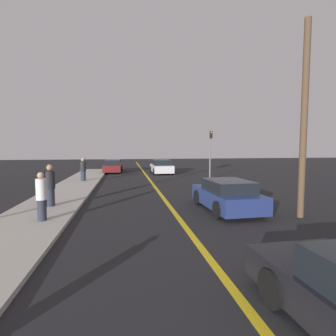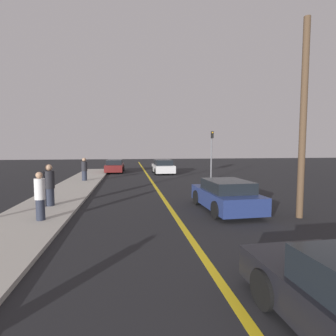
% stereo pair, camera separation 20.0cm
% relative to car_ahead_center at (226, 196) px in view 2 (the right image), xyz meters
% --- Properties ---
extents(road_center_line, '(0.20, 60.00, 0.01)m').
position_rel_car_ahead_center_xyz_m(road_center_line, '(-2.24, 6.35, -0.63)').
color(road_center_line, gold).
rests_on(road_center_line, ground_plane).
extents(sidewalk_left, '(2.70, 32.39, 0.13)m').
position_rel_car_ahead_center_xyz_m(sidewalk_left, '(-7.49, 4.55, -0.57)').
color(sidewalk_left, '#ADA89E').
rests_on(sidewalk_left, ground_plane).
extents(car_ahead_center, '(2.05, 4.00, 1.29)m').
position_rel_car_ahead_center_xyz_m(car_ahead_center, '(0.00, 0.00, 0.00)').
color(car_ahead_center, navy).
rests_on(car_ahead_center, ground_plane).
extents(car_far_distant, '(2.03, 4.18, 1.39)m').
position_rel_car_ahead_center_xyz_m(car_far_distant, '(-0.57, 15.74, 0.03)').
color(car_far_distant, silver).
rests_on(car_far_distant, ground_plane).
extents(car_parked_left_lot, '(1.94, 4.69, 1.34)m').
position_rel_car_ahead_center_xyz_m(car_parked_left_lot, '(-5.44, 17.71, 0.02)').
color(car_parked_left_lot, maroon).
rests_on(car_parked_left_lot, ground_plane).
extents(pedestrian_mid_group, '(0.35, 0.35, 1.68)m').
position_rel_car_ahead_center_xyz_m(pedestrian_mid_group, '(-7.02, -0.86, 0.33)').
color(pedestrian_mid_group, '#282D3D').
rests_on(pedestrian_mid_group, sidewalk_left).
extents(pedestrian_far_standing, '(0.44, 0.44, 1.79)m').
position_rel_car_ahead_center_xyz_m(pedestrian_far_standing, '(-7.37, 1.46, 0.38)').
color(pedestrian_far_standing, '#282D3D').
rests_on(pedestrian_far_standing, sidewalk_left).
extents(pedestrian_by_sign, '(0.43, 0.43, 1.72)m').
position_rel_car_ahead_center_xyz_m(pedestrian_by_sign, '(-7.31, 10.09, 0.34)').
color(pedestrian_by_sign, '#282D3D').
rests_on(pedestrian_by_sign, sidewalk_left).
extents(traffic_light, '(0.18, 0.40, 3.91)m').
position_rel_car_ahead_center_xyz_m(traffic_light, '(2.66, 10.12, 1.78)').
color(traffic_light, slate).
rests_on(traffic_light, ground_plane).
extents(utility_pole, '(0.24, 0.24, 7.27)m').
position_rel_car_ahead_center_xyz_m(utility_pole, '(2.34, -1.48, 3.01)').
color(utility_pole, brown).
rests_on(utility_pole, ground_plane).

